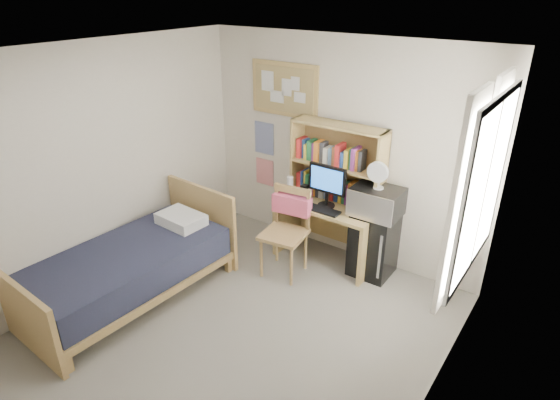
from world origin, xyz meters
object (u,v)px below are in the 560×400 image
Objects in this scene: speaker_left at (304,192)px; mini_fridge at (374,243)px; desk_chair at (284,234)px; monitor at (327,186)px; desk at (327,232)px; bed at (130,274)px; speaker_right at (350,206)px; bulletin_board at (284,89)px; desk_fan at (379,176)px; microwave at (377,201)px.

mini_fridge is at bearing 7.95° from speaker_left.
monitor is (0.26, 0.48, 0.48)m from desk_chair.
desk is 2.29m from bed.
mini_fridge is at bearing 24.12° from speaker_right.
mini_fridge is 0.99m from speaker_left.
desk_chair is (0.59, -0.84, -1.41)m from bulletin_board.
desk_chair is 3.62× the size of desk_fan.
speaker_left is at bearing 86.86° from desk_chair.
bulletin_board is 1.62m from speaker_right.
mini_fridge is (1.42, -0.24, -1.53)m from bulletin_board.
desk is (0.85, -0.30, -1.55)m from bulletin_board.
desk_chair is at bearing -55.19° from bulletin_board.
speaker_right is at bearing 32.59° from desk_chair.
speaker_right is at bearing 0.00° from monitor.
speaker_right is (-0.27, -0.12, 0.45)m from mini_fridge.
desk_chair is 1.33× the size of mini_fridge.
desk is at bearing -176.59° from desk_fan.
monitor is at bearing -23.20° from bulletin_board.
desk_fan reaches higher than microwave.
monitor reaches higher than speaker_left.
desk_fan is (1.42, -0.26, -0.70)m from bulletin_board.
desk_fan is at bearing 48.12° from bed.
bulletin_board is 1.78× the size of microwave.
desk_fan is (0.57, 0.10, 0.23)m from monitor.
desk is 0.80m from microwave.
desk_chair is 0.73m from monitor.
desk is 0.62m from desk_chair.
bulletin_board reaches higher than microwave.
bulletin_board is 1.31m from monitor.
monitor is 0.59m from microwave.
desk_fan is (0.00, 0.00, 0.30)m from microwave.
speaker_left is (1.02, 1.81, 0.55)m from bed.
bulletin_board is 1.75m from microwave.
speaker_right is 0.30m from microwave.
bulletin_board is 0.79× the size of desk.
bulletin_board is at bearing 146.88° from speaker_left.
speaker_right reaches higher than bed.
microwave reaches higher than mini_fridge.
monitor is 0.92× the size of microwave.
speaker_left is at bearing -180.00° from monitor.
bulletin_board reaches higher than speaker_left.
mini_fridge is 0.84m from monitor.
desk_chair is 0.80m from speaker_right.
speaker_right reaches higher than mini_fridge.
speaker_left is at bearing -172.82° from mini_fridge.
microwave is (0.57, 0.10, -0.07)m from monitor.
desk is 2.44× the size of monitor.
bed is (-1.32, -1.87, -0.09)m from desk.
speaker_left is at bearing -174.11° from microwave.
bulletin_board reaches higher than speaker_right.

